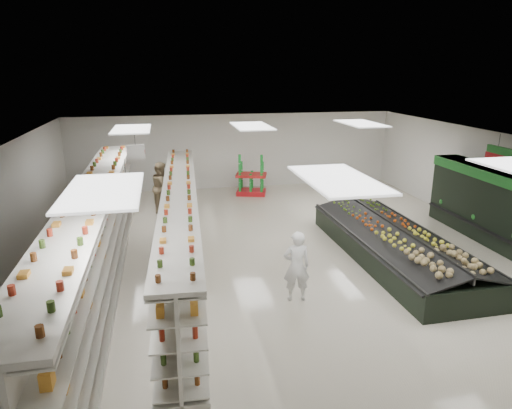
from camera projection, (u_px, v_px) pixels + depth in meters
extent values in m
plane|color=beige|center=(279.00, 257.00, 12.76)|extent=(16.00, 16.00, 0.00)
cube|color=white|center=(281.00, 143.00, 11.85)|extent=(14.00, 16.00, 0.02)
cube|color=white|center=(234.00, 151.00, 19.81)|extent=(14.00, 0.02, 3.20)
cube|color=white|center=(507.00, 189.00, 13.64)|extent=(0.02, 16.00, 3.20)
cube|color=white|center=(126.00, 185.00, 9.37)|extent=(0.50, 0.06, 0.40)
cube|color=red|center=(126.00, 185.00, 9.37)|extent=(0.52, 0.02, 0.12)
cylinder|color=black|center=(125.00, 171.00, 9.28)|extent=(0.01, 0.01, 0.50)
cube|color=white|center=(136.00, 152.00, 13.12)|extent=(0.50, 0.06, 0.40)
cube|color=red|center=(136.00, 152.00, 13.12)|extent=(0.52, 0.02, 0.12)
cylinder|color=black|center=(135.00, 141.00, 13.04)|extent=(0.01, 0.01, 0.50)
cylinder|color=black|center=(499.00, 143.00, 12.80)|extent=(0.01, 0.01, 0.50)
cube|color=silver|center=(101.00, 279.00, 11.26)|extent=(1.04, 13.27, 0.13)
cube|color=silver|center=(96.00, 239.00, 10.96)|extent=(0.11, 13.27, 2.21)
cube|color=silver|center=(91.00, 193.00, 10.63)|extent=(1.04, 13.27, 0.09)
cube|color=silver|center=(89.00, 275.00, 11.17)|extent=(0.53, 13.16, 0.03)
cube|color=silver|center=(87.00, 257.00, 11.03)|extent=(0.53, 13.16, 0.03)
cube|color=silver|center=(85.00, 238.00, 10.90)|extent=(0.53, 13.16, 0.03)
cube|color=silver|center=(83.00, 219.00, 10.76)|extent=(0.53, 13.16, 0.03)
cube|color=silver|center=(81.00, 199.00, 10.62)|extent=(0.53, 13.16, 0.03)
cube|color=silver|center=(111.00, 273.00, 11.27)|extent=(0.53, 13.16, 0.03)
cube|color=silver|center=(109.00, 255.00, 11.13)|extent=(0.53, 13.16, 0.03)
cube|color=silver|center=(107.00, 236.00, 10.99)|extent=(0.53, 13.16, 0.03)
cube|color=silver|center=(105.00, 217.00, 10.86)|extent=(0.53, 13.16, 0.03)
cube|color=silver|center=(103.00, 198.00, 10.72)|extent=(0.53, 13.16, 0.03)
cube|color=silver|center=(182.00, 258.00, 12.48)|extent=(1.45, 11.74, 0.12)
cube|color=silver|center=(181.00, 227.00, 12.22)|extent=(0.64, 11.70, 1.95)
cube|color=silver|center=(179.00, 190.00, 11.93)|extent=(1.45, 11.74, 0.08)
cube|color=silver|center=(174.00, 255.00, 12.42)|extent=(1.00, 11.62, 0.03)
cube|color=silver|center=(173.00, 240.00, 12.29)|extent=(1.00, 11.62, 0.03)
cube|color=silver|center=(172.00, 225.00, 12.17)|extent=(1.00, 11.62, 0.03)
cube|color=silver|center=(171.00, 210.00, 12.05)|extent=(1.00, 11.62, 0.03)
cube|color=silver|center=(171.00, 195.00, 11.93)|extent=(1.00, 11.62, 0.03)
cube|color=silver|center=(191.00, 254.00, 12.48)|extent=(1.00, 11.62, 0.03)
cube|color=silver|center=(190.00, 239.00, 12.36)|extent=(1.00, 11.62, 0.03)
cube|color=silver|center=(189.00, 225.00, 12.24)|extent=(1.00, 11.62, 0.03)
cube|color=silver|center=(189.00, 209.00, 12.12)|extent=(1.00, 11.62, 0.03)
cube|color=silver|center=(188.00, 194.00, 11.99)|extent=(1.00, 11.62, 0.03)
cube|color=black|center=(394.00, 247.00, 12.54)|extent=(2.34, 6.58, 0.65)
cube|color=#262626|center=(359.00, 239.00, 12.22)|extent=(0.15, 6.54, 0.06)
cube|color=#262626|center=(431.00, 233.00, 12.66)|extent=(0.15, 6.54, 0.06)
cube|color=black|center=(376.00, 234.00, 12.29)|extent=(1.30, 6.47, 0.33)
cube|color=black|center=(415.00, 231.00, 12.53)|extent=(1.30, 6.47, 0.33)
cube|color=#262626|center=(396.00, 229.00, 12.38)|extent=(0.14, 6.45, 0.23)
cube|color=red|center=(251.00, 192.00, 19.05)|extent=(1.36, 1.09, 0.20)
cube|color=#B31917|center=(251.00, 175.00, 18.84)|extent=(1.42, 1.15, 0.10)
imported|color=silver|center=(297.00, 266.00, 10.15)|extent=(0.64, 0.45, 1.65)
imported|color=#9F8462|center=(162.00, 187.00, 16.57)|extent=(0.66, 0.95, 1.84)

